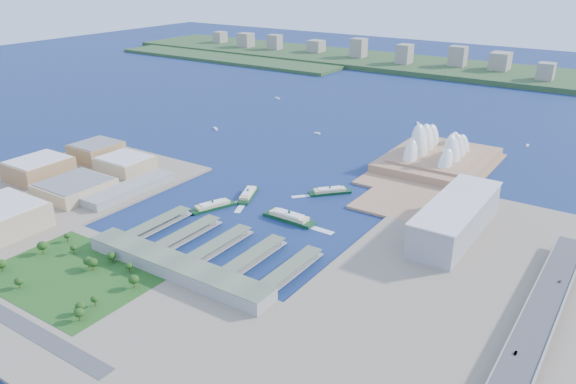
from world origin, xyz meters
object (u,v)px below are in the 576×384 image
Objects in this scene: car_b at (516,353)px; car_c at (560,281)px; toaster_building at (456,218)px; ferry_c at (213,204)px; ferry_b at (330,190)px; ferry_d at (289,216)px; opera_house at (440,143)px; ferry_a at (248,193)px.

car_b is 116.62m from car_c.
toaster_building is 265.40m from ferry_c.
car_b is (263.40, -205.33, 10.72)m from ferry_b.
ferry_c is 0.88× the size of ferry_d.
opera_house reaches higher than car_c.
ferry_b is at bearing 170.33° from toaster_building.
opera_house is 273.19m from ferry_d.
ferry_c reaches higher than ferry_b.
toaster_building is 204.41m from car_b.
ferry_c reaches higher than ferry_a.
car_c is at bearing -88.28° from ferry_d.
car_c reaches higher than ferry_c.
opera_house reaches higher than ferry_a.
ferry_a is at bearing -171.66° from toaster_building.
ferry_a is at bearing -122.38° from opera_house.
opera_house is at bearing 109.93° from ferry_b.
ferry_d is (-161.44, -62.37, -14.80)m from toaster_building.
car_b reaches higher than car_c.
toaster_building is at bearing -29.35° from car_c.
ferry_d is 13.40× the size of car_c.
toaster_building reaches higher than car_b.
car_b is (351.96, -92.71, 10.54)m from ferry_c.
ferry_c is at bearing -119.46° from opera_house.
opera_house is 41.11× the size of car_b.
ferry_d is at bearing 0.22° from car_c.
car_b is (191.00, -377.65, -16.43)m from opera_house.
ferry_b is at bearing 2.11° from ferry_d.
toaster_building is 165.48m from ferry_b.
opera_house reaches higher than ferry_b.
ferry_b is 143.27m from ferry_c.
car_c is (199.00, -261.30, -16.50)m from opera_house.
car_c is at bearing -52.71° from opera_house.
ferry_a is 11.46× the size of car_c.
ferry_d reaches higher than ferry_c.
toaster_building reaches higher than ferry_c.
toaster_building reaches higher than ferry_d.
opera_house is 3.50× the size of ferry_b.
ferry_b is (-72.40, -172.32, -27.14)m from opera_house.
opera_house is 2.99× the size of ferry_d.
opera_house is at bearing -52.71° from car_c.
opera_house is at bearing -13.74° from ferry_d.
car_c is at bearing 86.07° from car_b.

